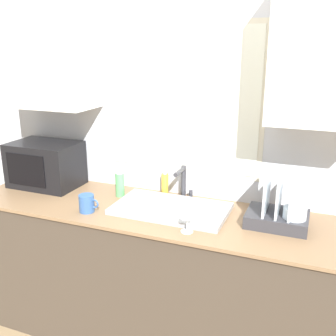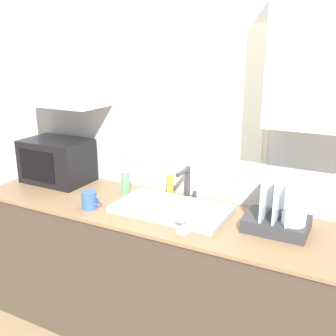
# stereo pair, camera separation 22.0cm
# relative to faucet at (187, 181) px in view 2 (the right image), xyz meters

# --- Properties ---
(countertop) EXTENTS (2.46, 0.64, 0.91)m
(countertop) POSITION_rel_faucet_xyz_m (-0.05, -0.22, -0.59)
(countertop) COLOR #42382D
(countertop) RESTS_ON ground_plane
(wall_back) EXTENTS (6.00, 0.38, 2.60)m
(wall_back) POSITION_rel_faucet_xyz_m (-0.05, 0.08, 0.37)
(wall_back) COLOR silver
(wall_back) RESTS_ON ground_plane
(sink_basin) EXTENTS (0.67, 0.38, 0.03)m
(sink_basin) POSITION_rel_faucet_xyz_m (-0.00, -0.20, -0.11)
(sink_basin) COLOR #9EA0A5
(sink_basin) RESTS_ON countertop
(faucet) EXTENTS (0.08, 0.16, 0.22)m
(faucet) POSITION_rel_faucet_xyz_m (0.00, 0.00, 0.00)
(faucet) COLOR #333338
(faucet) RESTS_ON countertop
(microwave) EXTENTS (0.46, 0.32, 0.31)m
(microwave) POSITION_rel_faucet_xyz_m (-0.97, -0.10, 0.02)
(microwave) COLOR black
(microwave) RESTS_ON countertop
(dish_rack) EXTENTS (0.33, 0.25, 0.29)m
(dish_rack) POSITION_rel_faucet_xyz_m (0.61, -0.17, -0.06)
(dish_rack) COLOR #333338
(dish_rack) RESTS_ON countertop
(spray_bottle) EXTENTS (0.06, 0.06, 0.21)m
(spray_bottle) POSITION_rel_faucet_xyz_m (-0.40, -0.09, -0.03)
(spray_bottle) COLOR #59B266
(spray_bottle) RESTS_ON countertop
(soap_bottle) EXTENTS (0.05, 0.05, 0.17)m
(soap_bottle) POSITION_rel_faucet_xyz_m (-0.14, 0.05, -0.05)
(soap_bottle) COLOR gold
(soap_bottle) RESTS_ON countertop
(mug_near_sink) EXTENTS (0.13, 0.09, 0.10)m
(mug_near_sink) POSITION_rel_faucet_xyz_m (-0.46, -0.39, -0.08)
(mug_near_sink) COLOR #335999
(mug_near_sink) RESTS_ON countertop
(wine_glass) EXTENTS (0.07, 0.07, 0.14)m
(wine_glass) POSITION_rel_faucet_xyz_m (0.17, -0.42, -0.03)
(wine_glass) COLOR silver
(wine_glass) RESTS_ON countertop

